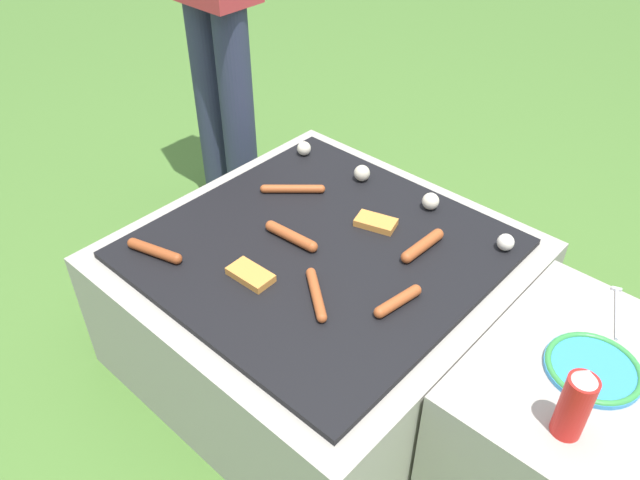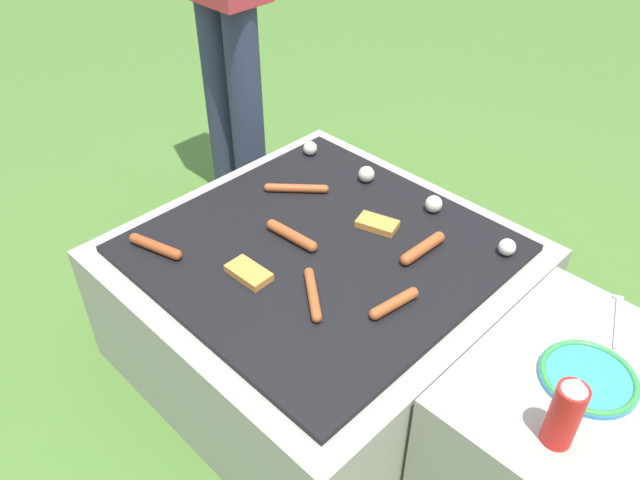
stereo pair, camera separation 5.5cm
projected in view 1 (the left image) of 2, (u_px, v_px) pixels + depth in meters
ground_plane at (320, 352)px, 1.94m from camera, size 14.00×14.00×0.00m
grill at (320, 303)px, 1.81m from camera, size 0.97×0.97×0.42m
side_ledge at (567, 430)px, 1.47m from camera, size 0.46×0.59×0.42m
sausage_back_left at (316, 294)px, 1.51m from camera, size 0.15×0.12×0.03m
sausage_front_right at (423, 246)px, 1.65m from camera, size 0.04×0.17×0.03m
sausage_front_center at (293, 189)px, 1.87m from camera, size 0.15×0.14×0.02m
sausage_mid_right at (154, 251)px, 1.64m from camera, size 0.17×0.07×0.03m
sausage_back_right at (291, 236)px, 1.69m from camera, size 0.18×0.04×0.03m
sausage_mid_left at (398, 301)px, 1.49m from camera, size 0.05×0.15×0.03m
bread_slice_center at (251, 275)px, 1.57m from camera, size 0.12×0.07×0.02m
bread_slice_left at (376, 222)px, 1.74m from camera, size 0.13×0.09×0.02m
mushroom_row at (395, 188)px, 1.85m from camera, size 0.78×0.07×0.05m
plate_colorful at (593, 368)px, 1.34m from camera, size 0.21×0.21×0.02m
condiment_bottle at (576, 403)px, 1.17m from camera, size 0.06×0.06×0.18m
fork_utensil at (616, 309)px, 1.48m from camera, size 0.08×0.17×0.01m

